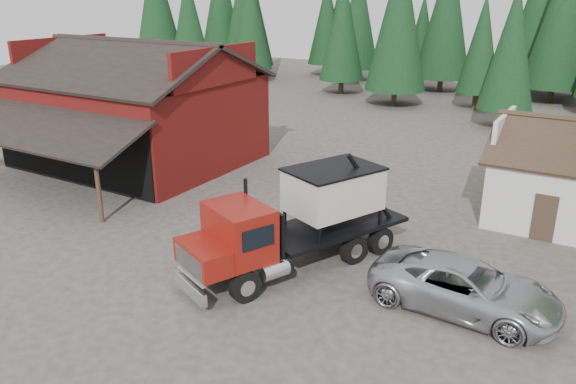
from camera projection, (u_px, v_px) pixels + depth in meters
The scene contains 8 objects.
ground at pixel (164, 271), 20.64m from camera, with size 120.00×120.00×0.00m, color #433935.
red_barn at pixel (136, 117), 33.01m from camera, with size 12.80×13.63×7.18m.
conifer_backdrop at pixel (462, 96), 54.55m from camera, with size 76.00×16.00×16.00m, color black, non-canonical shape.
near_pine_a at pixel (189, 28), 51.65m from camera, with size 4.40×4.40×11.40m.
near_pine_b at pixel (512, 47), 39.96m from camera, with size 3.96×3.96×10.40m.
near_pine_d at pixel (399, 19), 47.49m from camera, with size 5.28×5.28×13.40m.
feed_truck at pixel (300, 218), 20.48m from camera, with size 5.86×9.30×4.11m.
silver_car at pixel (465, 287), 17.92m from camera, with size 2.76×5.97×1.66m, color #B2B4BA.
Camera 1 is at (13.34, -13.47, 9.80)m, focal length 35.00 mm.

